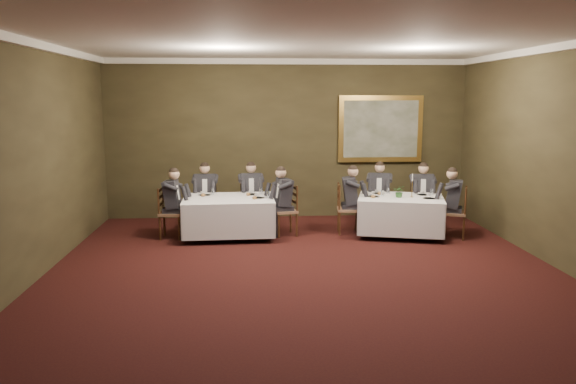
{
  "coord_description": "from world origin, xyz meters",
  "views": [
    {
      "loc": [
        -0.84,
        -7.47,
        2.68
      ],
      "look_at": [
        -0.22,
        1.52,
        1.15
      ],
      "focal_mm": 35.0,
      "sensor_mm": 36.0,
      "label": 1
    }
  ],
  "objects": [
    {
      "name": "chair_sec_backleft",
      "position": [
        -1.76,
        4.08,
        0.28
      ],
      "size": [
        0.45,
        0.43,
        1.0
      ],
      "rotation": [
        0.0,
        0.0,
        3.11
      ],
      "color": "#835F42",
      "rests_on": "ground"
    },
    {
      "name": "diner_main_backleft",
      "position": [
        1.87,
        3.97,
        0.51
      ],
      "size": [
        0.51,
        0.57,
        1.35
      ],
      "rotation": [
        0.0,
        0.0,
        2.87
      ],
      "color": "black",
      "rests_on": "chair_main_backleft"
    },
    {
      "name": "diner_sec_backright",
      "position": [
        -0.82,
        4.1,
        0.51
      ],
      "size": [
        0.44,
        0.51,
        1.35
      ],
      "rotation": [
        0.0,
        0.0,
        3.22
      ],
      "color": "black",
      "rests_on": "chair_sec_backright"
    },
    {
      "name": "diner_sec_endleft",
      "position": [
        -2.35,
        3.16,
        0.51
      ],
      "size": [
        0.51,
        0.44,
        1.35
      ],
      "rotation": [
        0.0,
        0.0,
        -1.64
      ],
      "color": "black",
      "rests_on": "chair_sec_endleft"
    },
    {
      "name": "candlestick",
      "position": [
        2.29,
        3.05,
        0.94
      ],
      "size": [
        0.07,
        0.07,
        0.47
      ],
      "color": "#AF8335",
      "rests_on": "table_main"
    },
    {
      "name": "diner_sec_endright",
      "position": [
        -0.16,
        3.24,
        0.51
      ],
      "size": [
        0.56,
        0.5,
        1.35
      ],
      "rotation": [
        0.0,
        0.0,
        1.81
      ],
      "color": "black",
      "rests_on": "chair_sec_endright"
    },
    {
      "name": "centerpiece",
      "position": [
        2.04,
        3.03,
        0.89
      ],
      "size": [
        0.28,
        0.26,
        0.25
      ],
      "primitive_type": "imported",
      "rotation": [
        0.0,
        0.0,
        -0.36
      ],
      "color": "#2D5926",
      "rests_on": "table_main"
    },
    {
      "name": "chair_main_backleft",
      "position": [
        1.87,
        3.98,
        0.28
      ],
      "size": [
        0.54,
        0.52,
        1.0
      ],
      "rotation": [
        0.0,
        0.0,
        2.87
      ],
      "color": "#835F42",
      "rests_on": "ground"
    },
    {
      "name": "chair_main_endright",
      "position": [
        3.08,
        2.81,
        0.28
      ],
      "size": [
        0.55,
        0.57,
        1.0
      ],
      "rotation": [
        0.0,
        0.0,
        1.19
      ],
      "color": "#835F42",
      "rests_on": "ground"
    },
    {
      "name": "table_second",
      "position": [
        -1.26,
        3.2,
        0.45
      ],
      "size": [
        1.79,
        1.39,
        0.67
      ],
      "rotation": [
        0.0,
        0.0,
        0.04
      ],
      "color": "black",
      "rests_on": "ground"
    },
    {
      "name": "chair_main_backright",
      "position": [
        2.71,
        3.76,
        0.28
      ],
      "size": [
        0.49,
        0.47,
        1.0
      ],
      "rotation": [
        0.0,
        0.0,
        3.01
      ],
      "color": "#835F42",
      "rests_on": "ground"
    },
    {
      "name": "diner_main_endright",
      "position": [
        3.07,
        2.81,
        0.51
      ],
      "size": [
        0.59,
        0.55,
        1.35
      ],
      "rotation": [
        0.0,
        0.0,
        1.19
      ],
      "color": "black",
      "rests_on": "chair_main_endright"
    },
    {
      "name": "diner_sec_backleft",
      "position": [
        -1.76,
        4.07,
        0.51
      ],
      "size": [
        0.43,
        0.49,
        1.35
      ],
      "rotation": [
        0.0,
        0.0,
        3.11
      ],
      "color": "black",
      "rests_on": "chair_sec_backleft"
    },
    {
      "name": "ground",
      "position": [
        0.0,
        0.0,
        0.0
      ],
      "size": [
        10.0,
        10.0,
        0.0
      ],
      "primitive_type": "plane",
      "color": "black",
      "rests_on": "ground"
    },
    {
      "name": "chair_main_endleft",
      "position": [
        1.09,
        3.32,
        0.28
      ],
      "size": [
        0.46,
        0.48,
        1.0
      ],
      "rotation": [
        0.0,
        0.0,
        -1.66
      ],
      "color": "#835F42",
      "rests_on": "ground"
    },
    {
      "name": "left_wall",
      "position": [
        -4.0,
        0.0,
        1.75
      ],
      "size": [
        0.1,
        10.0,
        3.5
      ],
      "primitive_type": "cube",
      "color": "#2F2917",
      "rests_on": "ground"
    },
    {
      "name": "table_main",
      "position": [
        2.09,
        3.06,
        0.45
      ],
      "size": [
        1.89,
        1.61,
        0.67
      ],
      "rotation": [
        0.0,
        0.0,
        -0.25
      ],
      "color": "black",
      "rests_on": "ground"
    },
    {
      "name": "chair_sec_backright",
      "position": [
        -0.82,
        4.11,
        0.28
      ],
      "size": [
        0.47,
        0.45,
        1.0
      ],
      "rotation": [
        0.0,
        0.0,
        3.22
      ],
      "color": "#835F42",
      "rests_on": "ground"
    },
    {
      "name": "ceiling",
      "position": [
        0.0,
        0.0,
        3.5
      ],
      "size": [
        8.0,
        10.0,
        0.1
      ],
      "primitive_type": "cube",
      "color": "silver",
      "rests_on": "back_wall"
    },
    {
      "name": "back_wall",
      "position": [
        0.0,
        5.0,
        1.75
      ],
      "size": [
        8.0,
        0.1,
        3.5
      ],
      "primitive_type": "cube",
      "color": "#2F2917",
      "rests_on": "ground"
    },
    {
      "name": "place_setting_table_second",
      "position": [
        -1.69,
        3.58,
        0.8
      ],
      "size": [
        0.33,
        0.31,
        0.14
      ],
      "color": "white",
      "rests_on": "table_second"
    },
    {
      "name": "front_wall",
      "position": [
        0.0,
        -5.0,
        1.75
      ],
      "size": [
        8.0,
        0.1,
        3.5
      ],
      "primitive_type": "cube",
      "color": "#2F2917",
      "rests_on": "ground"
    },
    {
      "name": "painting",
      "position": [
        2.09,
        4.94,
        1.98
      ],
      "size": [
        1.89,
        0.09,
        1.48
      ],
      "color": "gold",
      "rests_on": "back_wall"
    },
    {
      "name": "chair_sec_endleft",
      "position": [
        -2.36,
        3.16,
        0.28
      ],
      "size": [
        0.45,
        0.47,
        1.0
      ],
      "rotation": [
        0.0,
        0.0,
        -1.64
      ],
      "color": "#835F42",
      "rests_on": "ground"
    },
    {
      "name": "chair_sec_endright",
      "position": [
        -0.15,
        3.24,
        0.28
      ],
      "size": [
        0.51,
        0.53,
        1.0
      ],
      "rotation": [
        0.0,
        0.0,
        1.81
      ],
      "color": "#835F42",
      "rests_on": "ground"
    },
    {
      "name": "place_setting_table_main",
      "position": [
        1.8,
        3.53,
        0.8
      ],
      "size": [
        0.33,
        0.31,
        0.14
      ],
      "color": "white",
      "rests_on": "table_main"
    },
    {
      "name": "crown_molding",
      "position": [
        0.0,
        0.0,
        3.44
      ],
      "size": [
        8.0,
        10.0,
        0.12
      ],
      "color": "white",
      "rests_on": "back_wall"
    },
    {
      "name": "diner_main_endleft",
      "position": [
        1.1,
        3.32,
        0.51
      ],
      "size": [
        0.52,
        0.45,
        1.35
      ],
      "rotation": [
        0.0,
        0.0,
        -1.66
      ],
      "color": "black",
      "rests_on": "chair_main_endleft"
    },
    {
      "name": "diner_main_backright",
      "position": [
        2.71,
        3.75,
        0.51
      ],
      "size": [
        0.46,
        0.53,
        1.35
      ],
      "rotation": [
        0.0,
        0.0,
        3.01
      ],
      "color": "black",
      "rests_on": "chair_main_backright"
    }
  ]
}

